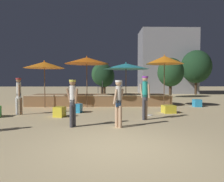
% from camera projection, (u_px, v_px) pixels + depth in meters
% --- Properties ---
extents(ground_plane, '(120.00, 120.00, 0.00)m').
position_uv_depth(ground_plane, '(118.00, 148.00, 5.33)').
color(ground_plane, '#D1B784').
extents(wooden_deck, '(9.48, 3.00, 0.76)m').
position_uv_depth(wooden_deck, '(99.00, 100.00, 15.34)').
color(wooden_deck, olive).
rests_on(wooden_deck, ground).
extents(patio_umbrella_0, '(2.93, 2.93, 2.84)m').
position_uv_depth(patio_umbrella_0, '(126.00, 66.00, 13.91)').
color(patio_umbrella_0, brown).
rests_on(patio_umbrella_0, ground).
extents(patio_umbrella_1, '(2.32, 2.32, 3.28)m').
position_uv_depth(patio_umbrella_1, '(164.00, 60.00, 13.56)').
color(patio_umbrella_1, brown).
rests_on(patio_umbrella_1, ground).
extents(patio_umbrella_2, '(2.47, 2.47, 2.90)m').
position_uv_depth(patio_umbrella_2, '(44.00, 65.00, 13.37)').
color(patio_umbrella_2, brown).
rests_on(patio_umbrella_2, ground).
extents(patio_umbrella_3, '(2.74, 2.74, 3.19)m').
position_uv_depth(patio_umbrella_3, '(87.00, 61.00, 13.52)').
color(patio_umbrella_3, brown).
rests_on(patio_umbrella_3, ground).
extents(cube_seat_0, '(0.56, 0.56, 0.47)m').
position_uv_depth(cube_seat_0, '(60.00, 112.00, 9.97)').
color(cube_seat_0, yellow).
rests_on(cube_seat_0, ground).
extents(cube_seat_1, '(0.67, 0.67, 0.39)m').
position_uv_depth(cube_seat_1, '(169.00, 109.00, 11.21)').
color(cube_seat_1, yellow).
rests_on(cube_seat_1, ground).
extents(cube_seat_3, '(0.47, 0.47, 0.47)m').
position_uv_depth(cube_seat_3, '(197.00, 103.00, 13.86)').
color(cube_seat_3, '#2D9EDB').
rests_on(cube_seat_3, ground).
extents(cube_seat_4, '(0.58, 0.58, 0.46)m').
position_uv_depth(cube_seat_4, '(77.00, 108.00, 11.33)').
color(cube_seat_4, '#2D9EDB').
rests_on(cube_seat_4, ground).
extents(person_1, '(0.29, 0.45, 1.80)m').
position_uv_depth(person_1, '(19.00, 94.00, 10.56)').
color(person_1, '#997051').
rests_on(person_1, ground).
extents(person_2, '(0.43, 0.43, 1.68)m').
position_uv_depth(person_2, '(118.00, 101.00, 7.68)').
color(person_2, tan).
rests_on(person_2, ground).
extents(person_3, '(0.50, 0.30, 1.69)m').
position_uv_depth(person_3, '(73.00, 100.00, 7.76)').
color(person_3, '#3F3F47').
rests_on(person_3, ground).
extents(person_4, '(0.44, 0.39, 1.86)m').
position_uv_depth(person_4, '(145.00, 94.00, 9.21)').
color(person_4, '#3F3F47').
rests_on(person_4, ground).
extents(bistro_chair_0, '(0.43, 0.44, 0.90)m').
position_uv_depth(bistro_chair_0, '(120.00, 86.00, 16.25)').
color(bistro_chair_0, '#47474C').
rests_on(bistro_chair_0, wooden_deck).
extents(bistro_chair_1, '(0.47, 0.47, 0.90)m').
position_uv_depth(bistro_chair_1, '(73.00, 86.00, 14.98)').
color(bistro_chair_1, '#2D3338').
rests_on(bistro_chair_1, wooden_deck).
extents(bistro_chair_2, '(0.40, 0.40, 0.90)m').
position_uv_depth(bistro_chair_2, '(101.00, 86.00, 16.03)').
color(bistro_chair_2, '#47474C').
rests_on(bistro_chair_2, wooden_deck).
extents(frisbee_disc, '(0.26, 0.26, 0.03)m').
position_uv_depth(frisbee_disc, '(150.00, 115.00, 10.37)').
color(frisbee_disc, white).
rests_on(frisbee_disc, ground).
extents(background_tree_0, '(2.60, 2.60, 3.95)m').
position_uv_depth(background_tree_0, '(171.00, 72.00, 21.74)').
color(background_tree_0, '#3D2B1C').
rests_on(background_tree_0, ground).
extents(background_tree_1, '(2.51, 2.51, 3.84)m').
position_uv_depth(background_tree_1, '(102.00, 74.00, 26.34)').
color(background_tree_1, '#3D2B1C').
rests_on(background_tree_1, ground).
extents(background_tree_2, '(3.61, 3.61, 5.38)m').
position_uv_depth(background_tree_2, '(196.00, 67.00, 26.47)').
color(background_tree_2, '#3D2B1C').
rests_on(background_tree_2, ground).
extents(background_tree_3, '(2.28, 2.28, 3.46)m').
position_uv_depth(background_tree_3, '(104.00, 76.00, 24.69)').
color(background_tree_3, '#3D2B1C').
rests_on(background_tree_3, ground).
extents(distant_building, '(7.25, 4.38, 8.39)m').
position_uv_depth(distant_building, '(167.00, 62.00, 29.57)').
color(distant_building, gray).
rests_on(distant_building, ground).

